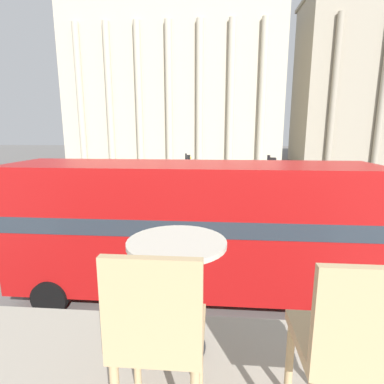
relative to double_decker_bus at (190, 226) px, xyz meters
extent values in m
cylinder|color=black|center=(3.84, 1.25, -1.81)|extent=(1.02, 0.22, 1.02)
cylinder|color=black|center=(3.84, -1.25, -1.81)|extent=(1.02, 0.22, 1.02)
cylinder|color=black|center=(-3.84, 1.25, -1.81)|extent=(1.02, 0.22, 1.02)
cylinder|color=black|center=(-3.84, -1.25, -1.81)|extent=(1.02, 0.22, 1.02)
cube|color=#B71414|center=(0.00, 0.00, -0.87)|extent=(10.47, 2.49, 1.88)
cube|color=#2D3842|center=(0.00, 0.00, 0.30)|extent=(10.26, 2.52, 0.45)
cube|color=#B71414|center=(0.00, 0.00, 1.19)|extent=(10.47, 2.49, 1.32)
cylinder|color=#2D2D30|center=(0.50, -6.77, 1.41)|extent=(0.36, 0.36, 0.02)
cylinder|color=#2D2D30|center=(0.50, -6.77, 1.76)|extent=(0.07, 0.07, 0.68)
cylinder|color=beige|center=(0.50, -6.77, 2.11)|extent=(0.60, 0.60, 0.03)
cylinder|color=tan|center=(0.32, -7.07, 1.62)|extent=(0.04, 0.04, 0.44)
cylinder|color=tan|center=(0.66, -7.07, 1.62)|extent=(0.04, 0.04, 0.44)
cube|color=tan|center=(0.49, -7.24, 1.86)|extent=(0.40, 0.40, 0.05)
cube|color=tan|center=(0.49, -7.42, 2.10)|extent=(0.40, 0.04, 0.42)
cylinder|color=tan|center=(1.12, -7.09, 1.62)|extent=(0.04, 0.04, 0.44)
cylinder|color=tan|center=(1.46, -7.09, 1.62)|extent=(0.04, 0.04, 0.44)
cube|color=tan|center=(1.29, -7.26, 1.86)|extent=(0.40, 0.40, 0.05)
cube|color=tan|center=(1.29, -7.44, 2.10)|extent=(0.40, 0.04, 0.42)
cube|color=beige|center=(-5.50, 39.55, 8.60)|extent=(29.83, 14.85, 21.83)
cube|color=#B7AD93|center=(-5.50, 39.55, 19.77)|extent=(30.43, 15.45, 0.50)
cylinder|color=beige|center=(-17.43, 31.67, 6.96)|extent=(0.90, 0.90, 18.56)
cylinder|color=beige|center=(-13.46, 31.67, 6.96)|extent=(0.90, 0.90, 18.56)
cylinder|color=beige|center=(-9.48, 31.67, 6.96)|extent=(0.90, 0.90, 18.56)
cylinder|color=beige|center=(-5.50, 31.67, 6.96)|extent=(0.90, 0.90, 18.56)
cylinder|color=beige|center=(-1.52, 31.67, 6.96)|extent=(0.90, 0.90, 18.56)
cylinder|color=beige|center=(2.45, 31.67, 6.96)|extent=(0.90, 0.90, 18.56)
cylinder|color=beige|center=(6.43, 31.67, 6.96)|extent=(0.90, 0.90, 18.56)
cylinder|color=#A39984|center=(17.01, 36.72, 7.96)|extent=(0.90, 0.90, 20.57)
cylinder|color=#A39984|center=(23.55, 36.72, 7.96)|extent=(0.90, 0.90, 20.57)
cylinder|color=black|center=(2.83, 3.76, -0.26)|extent=(0.12, 0.12, 4.12)
cube|color=black|center=(3.01, 3.76, 1.36)|extent=(0.20, 0.24, 0.70)
sphere|color=green|center=(3.12, 3.76, 1.51)|extent=(0.14, 0.14, 0.14)
cylinder|color=black|center=(-1.28, 11.36, -0.52)|extent=(0.12, 0.12, 3.60)
cube|color=black|center=(-1.10, 11.36, 0.83)|extent=(0.20, 0.24, 0.70)
sphere|color=gold|center=(-0.99, 11.36, 0.98)|extent=(0.14, 0.14, 0.14)
cylinder|color=#282B33|center=(-0.02, 12.32, -1.88)|extent=(0.14, 0.14, 0.88)
cylinder|color=#282B33|center=(0.16, 12.32, -1.88)|extent=(0.14, 0.14, 0.88)
cylinder|color=silver|center=(0.07, 12.32, -1.09)|extent=(0.32, 0.32, 0.70)
sphere|color=tan|center=(0.07, 12.32, -0.62)|extent=(0.24, 0.24, 0.24)
cylinder|color=#282B33|center=(2.78, 6.11, -1.88)|extent=(0.14, 0.14, 0.88)
cylinder|color=#282B33|center=(2.96, 6.11, -1.88)|extent=(0.14, 0.14, 0.88)
cylinder|color=black|center=(2.87, 6.11, -1.08)|extent=(0.32, 0.32, 0.70)
sphere|color=tan|center=(2.87, 6.11, -0.61)|extent=(0.24, 0.24, 0.24)
cylinder|color=#282B33|center=(5.32, 12.44, -1.90)|extent=(0.14, 0.14, 0.84)
cylinder|color=#282B33|center=(5.50, 12.44, -1.90)|extent=(0.14, 0.14, 0.84)
cylinder|color=slate|center=(5.41, 12.44, -1.14)|extent=(0.32, 0.32, 0.67)
sphere|color=tan|center=(5.41, 12.44, -0.70)|extent=(0.23, 0.23, 0.23)
cylinder|color=#282B33|center=(0.58, 19.35, -1.92)|extent=(0.14, 0.14, 0.81)
cylinder|color=#282B33|center=(0.76, 19.35, -1.92)|extent=(0.14, 0.14, 0.81)
cylinder|color=yellow|center=(0.67, 19.35, -1.19)|extent=(0.32, 0.32, 0.64)
sphere|color=tan|center=(0.67, 19.35, -0.76)|extent=(0.22, 0.22, 0.22)
camera|label=1|loc=(0.73, -8.45, 2.77)|focal=28.00mm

